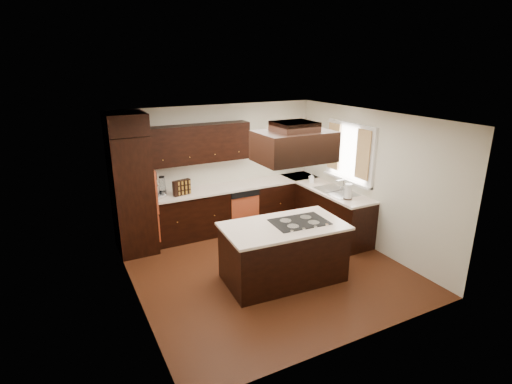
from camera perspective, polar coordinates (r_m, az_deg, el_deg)
floor at (r=6.79m, az=1.61°, el=-10.88°), size 4.20×4.20×0.02m
ceiling at (r=5.99m, az=1.82°, el=10.70°), size 4.20×4.20×0.02m
wall_back at (r=8.11m, az=-5.56°, el=3.52°), size 4.20×0.02×2.50m
wall_front at (r=4.69m, az=14.45°, el=-8.19°), size 4.20×0.02×2.50m
wall_left at (r=5.63m, az=-17.48°, el=-3.95°), size 0.02×4.20×2.50m
wall_right at (r=7.49m, az=15.97°, el=1.66°), size 0.02×4.20×2.50m
oven_column at (r=7.33m, az=-17.25°, el=-0.38°), size 0.65×0.75×2.12m
wall_oven_face at (r=7.37m, az=-14.63°, el=0.45°), size 0.05×0.62×0.78m
base_cabinets_back at (r=8.09m, az=-4.33°, el=-2.50°), size 2.93×0.60×0.88m
base_cabinets_right at (r=8.20m, az=9.63°, el=-2.43°), size 0.60×2.40×0.88m
countertop_back at (r=7.93m, az=-4.36°, el=0.58°), size 2.93×0.63×0.04m
countertop_right at (r=8.04m, az=9.72°, el=0.62°), size 0.63×2.40×0.04m
upper_cabinets at (r=7.68m, az=-8.17°, el=6.87°), size 2.00×0.34×0.72m
dishwasher_front at (r=7.97m, az=-1.54°, el=-3.12°), size 0.60×0.05×0.72m
window_frame at (r=7.76m, az=13.25°, el=5.50°), size 0.06×1.32×1.12m
window_pane at (r=7.78m, az=13.41°, el=5.51°), size 0.00×1.20×1.00m
curtain_left at (r=7.41m, az=15.02°, el=5.16°), size 0.02×0.34×0.90m
curtain_right at (r=8.03m, az=11.02°, el=6.42°), size 0.02×0.34×0.90m
sink_rim at (r=7.78m, az=11.35°, el=0.11°), size 0.52×0.84×0.01m
island at (r=6.30m, az=3.90°, el=-8.74°), size 1.86×1.10×0.88m
island_top at (r=6.11m, az=4.00°, el=-4.89°), size 1.93×1.17×0.04m
cooktop at (r=6.22m, az=6.23°, el=-4.26°), size 0.89×0.62×0.01m
range_hood at (r=5.64m, az=5.43°, el=6.54°), size 1.05×0.72×0.42m
hood_duct at (r=5.59m, az=5.51°, el=9.30°), size 0.55×0.50×0.13m
blender_base at (r=7.53m, az=-13.16°, el=-0.25°), size 0.15×0.15×0.10m
blender_pitcher at (r=7.48m, az=-13.25°, el=1.06°), size 0.13×0.13×0.26m
spice_rack at (r=7.52m, az=-10.57°, el=0.64°), size 0.36×0.17×0.29m
mixing_bowl at (r=7.48m, az=-13.84°, el=-0.58°), size 0.30×0.30×0.07m
soap_bottle at (r=8.22m, az=7.92°, el=1.99°), size 0.12×0.12×0.21m
paper_towel at (r=7.34m, az=13.03°, el=0.05°), size 0.16×0.16×0.29m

